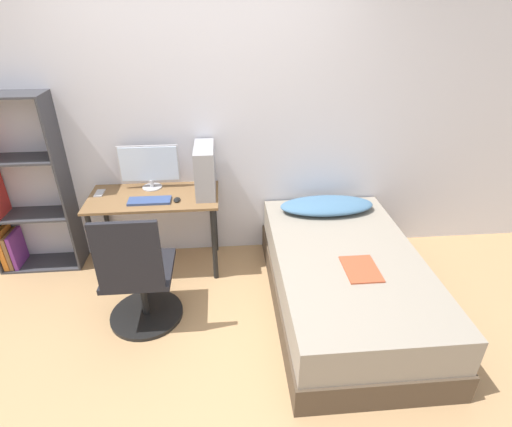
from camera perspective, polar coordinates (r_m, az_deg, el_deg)
name	(u,v)px	position (r m, az deg, el deg)	size (l,w,h in m)	color
ground_plane	(208,361)	(2.97, -6.86, -20.14)	(14.00, 14.00, 0.00)	tan
wall_back	(203,124)	(3.54, -7.60, 12.54)	(8.00, 0.05, 2.50)	silver
desk	(155,208)	(3.55, -14.21, 0.75)	(1.10, 0.54, 0.73)	brown
bookshelf	(8,190)	(3.99, -31.90, 2.82)	(0.71, 0.29, 1.57)	#38383D
office_chair	(139,283)	(3.09, -16.33, -9.56)	(0.56, 0.56, 0.98)	black
bed	(344,281)	(3.26, 12.52, -9.36)	(1.11, 1.90, 0.50)	#4C3D2D
pillow	(327,205)	(3.65, 10.07, 1.13)	(0.84, 0.36, 0.11)	teal
magazine	(361,269)	(2.97, 14.77, -7.67)	(0.24, 0.32, 0.01)	#B24C2D
monitor	(149,166)	(3.58, -15.00, 6.62)	(0.51, 0.17, 0.39)	#B7B7BC
keyboard	(150,201)	(3.40, -14.97, 1.77)	(0.35, 0.14, 0.02)	#33477A
pc_tower	(205,170)	(3.40, -7.30, 6.20)	(0.16, 0.43, 0.41)	#99999E
mouse	(177,200)	(3.37, -11.24, 1.95)	(0.06, 0.09, 0.02)	black
phone	(100,193)	(3.69, -21.45, 2.74)	(0.07, 0.14, 0.01)	#B7B7BC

